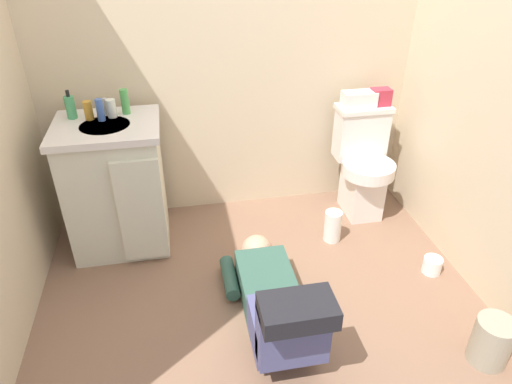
% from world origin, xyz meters
% --- Properties ---
extents(ground_plane, '(2.91, 2.92, 0.04)m').
position_xyz_m(ground_plane, '(0.00, 0.00, -0.02)').
color(ground_plane, '#83614B').
extents(wall_back, '(2.57, 0.08, 2.40)m').
position_xyz_m(wall_back, '(0.00, 1.00, 1.20)').
color(wall_back, beige).
rests_on(wall_back, ground_plane).
extents(toilet, '(0.36, 0.46, 0.75)m').
position_xyz_m(toilet, '(0.87, 0.70, 0.37)').
color(toilet, silver).
rests_on(toilet, ground_plane).
extents(vanity_cabinet, '(0.60, 0.53, 0.82)m').
position_xyz_m(vanity_cabinet, '(-0.76, 0.63, 0.42)').
color(vanity_cabinet, beige).
rests_on(vanity_cabinet, ground_plane).
extents(faucet, '(0.02, 0.02, 0.10)m').
position_xyz_m(faucet, '(-0.76, 0.77, 0.87)').
color(faucet, silver).
rests_on(faucet, vanity_cabinet).
extents(person_plumber, '(0.39, 1.06, 0.52)m').
position_xyz_m(person_plumber, '(0.03, -0.27, 0.18)').
color(person_plumber, '#33594C').
rests_on(person_plumber, ground_plane).
extents(tissue_box, '(0.22, 0.11, 0.10)m').
position_xyz_m(tissue_box, '(0.82, 0.79, 0.80)').
color(tissue_box, silver).
rests_on(tissue_box, toilet).
extents(toiletry_bag, '(0.12, 0.09, 0.11)m').
position_xyz_m(toiletry_bag, '(0.97, 0.79, 0.81)').
color(toiletry_bag, '#B22D3F').
rests_on(toiletry_bag, toilet).
extents(soap_dispenser, '(0.06, 0.06, 0.17)m').
position_xyz_m(soap_dispenser, '(-0.95, 0.75, 0.89)').
color(soap_dispenser, '#45A264').
rests_on(soap_dispenser, vanity_cabinet).
extents(bottle_amber, '(0.05, 0.05, 0.11)m').
position_xyz_m(bottle_amber, '(-0.85, 0.71, 0.87)').
color(bottle_amber, gold).
rests_on(bottle_amber, vanity_cabinet).
extents(bottle_blue, '(0.04, 0.04, 0.13)m').
position_xyz_m(bottle_blue, '(-0.78, 0.68, 0.88)').
color(bottle_blue, '#4065B5').
rests_on(bottle_blue, vanity_cabinet).
extents(bottle_white, '(0.05, 0.05, 0.11)m').
position_xyz_m(bottle_white, '(-0.73, 0.73, 0.87)').
color(bottle_white, white).
rests_on(bottle_white, vanity_cabinet).
extents(bottle_green, '(0.05, 0.05, 0.15)m').
position_xyz_m(bottle_green, '(-0.65, 0.77, 0.89)').
color(bottle_green, '#4AA44F').
rests_on(bottle_green, vanity_cabinet).
extents(trash_can, '(0.18, 0.18, 0.25)m').
position_xyz_m(trash_can, '(0.99, -0.66, 0.12)').
color(trash_can, '#A09780').
rests_on(trash_can, ground_plane).
extents(paper_towel_roll, '(0.11, 0.11, 0.21)m').
position_xyz_m(paper_towel_roll, '(0.57, 0.38, 0.11)').
color(paper_towel_roll, white).
rests_on(paper_towel_roll, ground_plane).
extents(toilet_paper_roll, '(0.11, 0.11, 0.10)m').
position_xyz_m(toilet_paper_roll, '(1.05, -0.03, 0.05)').
color(toilet_paper_roll, white).
rests_on(toilet_paper_roll, ground_plane).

